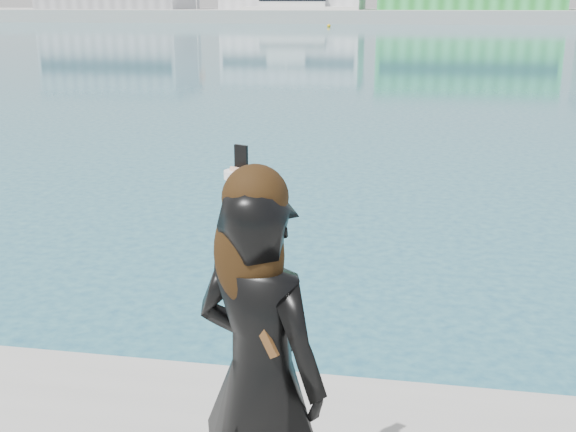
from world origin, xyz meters
name	(u,v)px	position (x,y,z in m)	size (l,w,h in m)	color
far_quay	(420,15)	(0.00, 130.00, 1.00)	(320.00, 40.00, 2.00)	#9E9E99
motor_yacht	(296,7)	(-20.14, 117.73, 2.49)	(19.60, 8.14, 8.87)	white
buoy_far	(329,27)	(-11.99, 96.64, 0.00)	(0.50, 0.50, 0.50)	#EFAF0C
woman	(260,367)	(-0.28, -0.73, 1.77)	(0.78, 0.66, 1.91)	black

